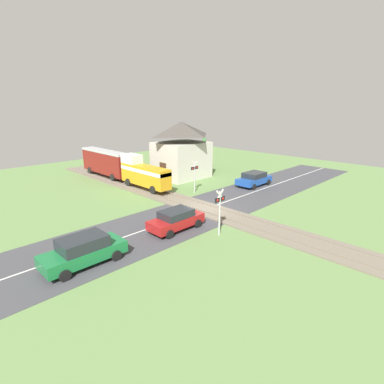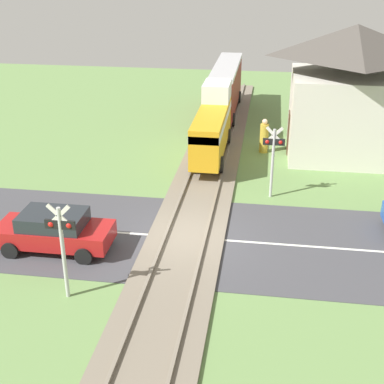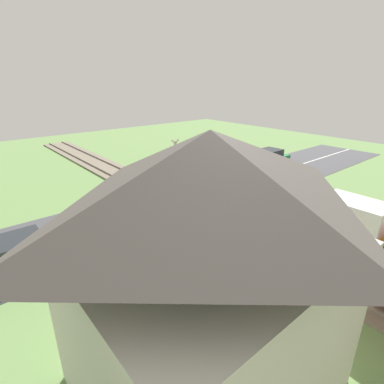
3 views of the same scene
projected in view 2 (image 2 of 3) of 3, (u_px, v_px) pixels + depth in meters
ground_plane at (186, 238)px, 19.50m from camera, size 60.00×60.00×0.00m
road_surface at (186, 238)px, 19.50m from camera, size 48.00×6.40×0.02m
track_bed at (186, 236)px, 19.47m from camera, size 2.80×48.00×0.24m
train at (221, 100)px, 30.03m from camera, size 1.58×15.14×3.18m
car_near_crossing at (54, 230)px, 18.48m from camera, size 3.99×1.80×1.41m
crossing_signal_west_approach at (62, 239)px, 15.40m from camera, size 0.90×0.18×3.11m
crossing_signal_east_approach at (273, 153)px, 21.95m from camera, size 0.90×0.18×3.11m
station_building at (350, 94)px, 26.14m from camera, size 6.03×5.24×6.46m
pedestrian_by_station at (264, 137)px, 27.46m from camera, size 0.44×0.44×1.78m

